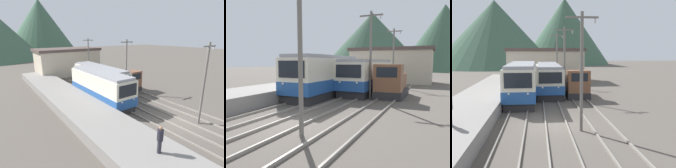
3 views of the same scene
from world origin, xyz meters
The scene contains 14 objects.
ground_plane centered at (0.00, 0.00, 0.00)m, with size 200.00×200.00×0.00m, color #564F47.
platform_left centered at (-6.25, 0.00, 0.52)m, with size 4.50×54.00×1.03m, color gray.
track_left centered at (-2.60, 0.00, 0.07)m, with size 1.54×60.00×0.14m.
track_center centered at (0.20, 0.00, 0.07)m, with size 1.54×60.00×0.14m.
track_right centered at (3.20, 0.00, 0.07)m, with size 1.54×60.00×0.14m.
commuter_train_left centered at (-2.60, 8.98, 1.75)m, with size 2.84×10.54×3.79m.
commuter_train_center centered at (0.20, 13.61, 1.61)m, with size 2.84×11.80×3.45m.
shunting_locomotive centered at (3.20, 10.87, 1.21)m, with size 2.40×5.05×3.00m.
catenary_mast_near centered at (1.71, -1.37, 4.04)m, with size 2.00×0.20×7.43m.
catenary_mast_mid centered at (1.71, 9.14, 4.04)m, with size 2.00×0.20×7.43m.
catenary_mast_far centered at (1.71, 19.66, 4.04)m, with size 2.00×0.20×7.43m.
person_on_platform centered at (-5.83, -2.86, 2.02)m, with size 0.38×0.38×1.80m.
station_building centered at (0.25, 26.00, 2.71)m, with size 12.60×6.30×5.37m.
mountain_backdrop centered at (-3.21, 69.71, 10.58)m, with size 56.19×47.14×22.99m.
Camera 1 is at (-13.51, -8.58, 7.98)m, focal length 28.00 mm.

